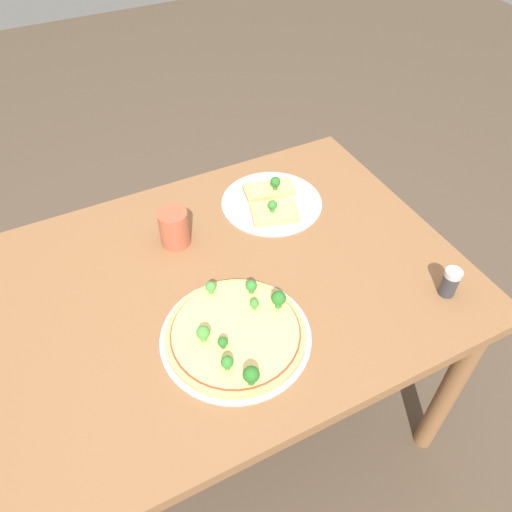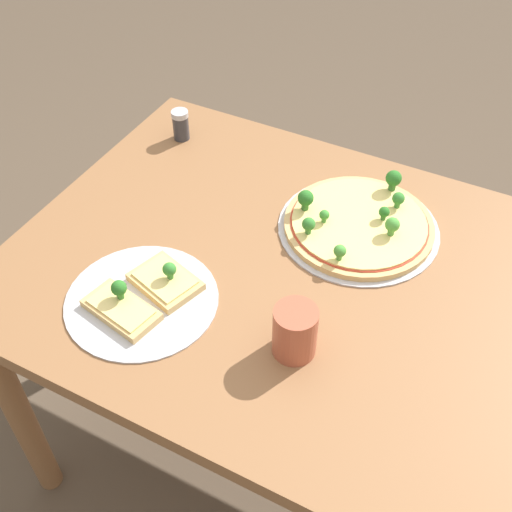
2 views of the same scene
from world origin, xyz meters
The scene contains 6 objects.
ground_plane centered at (0.00, 0.00, 0.00)m, with size 8.00×8.00×0.00m, color brown.
dining_table centered at (0.00, 0.00, 0.63)m, with size 1.22×0.88×0.73m.
pizza_tray_whole centered at (0.04, 0.17, 0.74)m, with size 0.35×0.35×0.07m.
pizza_tray_slice centered at (-0.25, -0.21, 0.74)m, with size 0.30×0.30×0.07m.
drinking_cup centered at (0.05, -0.18, 0.78)m, with size 0.08×0.08×0.10m, color #AD5138.
condiment_shaker centered at (-0.48, 0.29, 0.76)m, with size 0.04×0.04×0.08m.
Camera 1 is at (0.30, 0.79, 1.67)m, focal length 35.00 mm.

